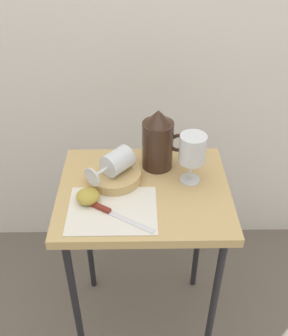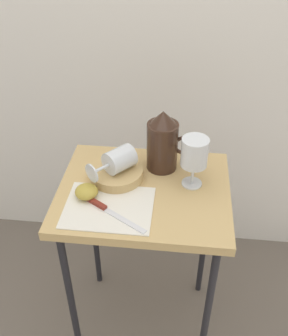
{
  "view_description": "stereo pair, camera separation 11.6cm",
  "coord_description": "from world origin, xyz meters",
  "px_view_note": "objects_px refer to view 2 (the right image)",
  "views": [
    {
      "loc": [
        -0.01,
        -0.93,
        1.5
      ],
      "look_at": [
        0.0,
        0.0,
        0.8
      ],
      "focal_mm": 41.8,
      "sensor_mm": 36.0,
      "label": 1
    },
    {
      "loc": [
        0.1,
        -0.93,
        1.5
      ],
      "look_at": [
        0.0,
        0.0,
        0.8
      ],
      "focal_mm": 41.8,
      "sensor_mm": 36.0,
      "label": 2
    }
  ],
  "objects_px": {
    "wine_glass_tipped_near": "(118,160)",
    "knife": "(105,208)",
    "table": "(144,208)",
    "basket_tray": "(117,173)",
    "wine_glass_upright": "(194,155)",
    "pitcher": "(163,145)",
    "apple_half_left": "(87,192)"
  },
  "relations": [
    {
      "from": "table",
      "to": "knife",
      "type": "xyz_separation_m",
      "value": [
        -0.1,
        -0.11,
        0.09
      ]
    },
    {
      "from": "basket_tray",
      "to": "wine_glass_upright",
      "type": "distance_m",
      "value": 0.26
    },
    {
      "from": "wine_glass_upright",
      "to": "pitcher",
      "type": "bearing_deg",
      "value": 141.06
    },
    {
      "from": "pitcher",
      "to": "wine_glass_tipped_near",
      "type": "distance_m",
      "value": 0.15
    },
    {
      "from": "knife",
      "to": "wine_glass_upright",
      "type": "bearing_deg",
      "value": 30.94
    },
    {
      "from": "basket_tray",
      "to": "table",
      "type": "bearing_deg",
      "value": -25.14
    },
    {
      "from": "basket_tray",
      "to": "wine_glass_tipped_near",
      "type": "distance_m",
      "value": 0.06
    },
    {
      "from": "wine_glass_tipped_near",
      "to": "apple_half_left",
      "type": "distance_m",
      "value": 0.14
    },
    {
      "from": "pitcher",
      "to": "wine_glass_upright",
      "type": "height_order",
      "value": "pitcher"
    },
    {
      "from": "basket_tray",
      "to": "pitcher",
      "type": "bearing_deg",
      "value": 28.54
    },
    {
      "from": "table",
      "to": "basket_tray",
      "type": "height_order",
      "value": "basket_tray"
    },
    {
      "from": "table",
      "to": "wine_glass_upright",
      "type": "distance_m",
      "value": 0.25
    },
    {
      "from": "pitcher",
      "to": "apple_half_left",
      "type": "height_order",
      "value": "pitcher"
    },
    {
      "from": "table",
      "to": "wine_glass_tipped_near",
      "type": "distance_m",
      "value": 0.18
    },
    {
      "from": "table",
      "to": "knife",
      "type": "relative_size",
      "value": 3.54
    },
    {
      "from": "knife",
      "to": "table",
      "type": "bearing_deg",
      "value": 47.05
    },
    {
      "from": "table",
      "to": "basket_tray",
      "type": "xyz_separation_m",
      "value": [
        -0.09,
        0.04,
        0.1
      ]
    },
    {
      "from": "table",
      "to": "apple_half_left",
      "type": "height_order",
      "value": "apple_half_left"
    },
    {
      "from": "knife",
      "to": "basket_tray",
      "type": "bearing_deg",
      "value": 86.45
    },
    {
      "from": "pitcher",
      "to": "table",
      "type": "bearing_deg",
      "value": -111.4
    },
    {
      "from": "wine_glass_tipped_near",
      "to": "knife",
      "type": "bearing_deg",
      "value": -96.72
    },
    {
      "from": "pitcher",
      "to": "knife",
      "type": "distance_m",
      "value": 0.29
    },
    {
      "from": "apple_half_left",
      "to": "table",
      "type": "bearing_deg",
      "value": 19.92
    },
    {
      "from": "table",
      "to": "pitcher",
      "type": "height_order",
      "value": "pitcher"
    },
    {
      "from": "wine_glass_tipped_near",
      "to": "knife",
      "type": "relative_size",
      "value": 0.78
    },
    {
      "from": "basket_tray",
      "to": "apple_half_left",
      "type": "height_order",
      "value": "apple_half_left"
    },
    {
      "from": "wine_glass_upright",
      "to": "knife",
      "type": "height_order",
      "value": "wine_glass_upright"
    },
    {
      "from": "wine_glass_tipped_near",
      "to": "basket_tray",
      "type": "bearing_deg",
      "value": 176.54
    },
    {
      "from": "table",
      "to": "apple_half_left",
      "type": "distance_m",
      "value": 0.21
    },
    {
      "from": "table",
      "to": "pitcher",
      "type": "xyz_separation_m",
      "value": [
        0.05,
        0.12,
        0.17
      ]
    },
    {
      "from": "wine_glass_upright",
      "to": "wine_glass_tipped_near",
      "type": "relative_size",
      "value": 1.05
    },
    {
      "from": "apple_half_left",
      "to": "knife",
      "type": "xyz_separation_m",
      "value": [
        0.06,
        -0.05,
        -0.01
      ]
    }
  ]
}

